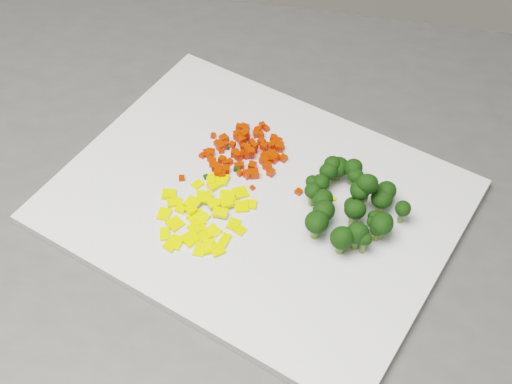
% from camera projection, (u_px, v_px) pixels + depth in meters
% --- Properties ---
extents(counter_block, '(0.94, 0.66, 0.90)m').
position_uv_depth(counter_block, '(277.00, 373.00, 1.12)').
color(counter_block, '#4A4A47').
rests_on(counter_block, ground).
extents(cutting_board, '(0.49, 0.44, 0.01)m').
position_uv_depth(cutting_board, '(256.00, 201.00, 0.76)').
color(cutting_board, silver).
rests_on(cutting_board, counter_block).
extents(carrot_pile, '(0.09, 0.09, 0.03)m').
position_uv_depth(carrot_pile, '(246.00, 145.00, 0.79)').
color(carrot_pile, red).
rests_on(carrot_pile, cutting_board).
extents(pepper_pile, '(0.10, 0.10, 0.01)m').
position_uv_depth(pepper_pile, '(207.00, 209.00, 0.73)').
color(pepper_pile, '#FFEC0D').
rests_on(pepper_pile, cutting_board).
extents(broccoli_pile, '(0.11, 0.11, 0.05)m').
position_uv_depth(broccoli_pile, '(352.00, 200.00, 0.72)').
color(broccoli_pile, black).
rests_on(broccoli_pile, cutting_board).
extents(carrot_cube_0, '(0.01, 0.01, 0.01)m').
position_uv_depth(carrot_cube_0, '(221.00, 147.00, 0.80)').
color(carrot_cube_0, red).
rests_on(carrot_cube_0, carrot_pile).
extents(carrot_cube_1, '(0.01, 0.01, 0.01)m').
position_uv_depth(carrot_cube_1, '(262.00, 142.00, 0.79)').
color(carrot_cube_1, red).
rests_on(carrot_cube_1, carrot_pile).
extents(carrot_cube_2, '(0.01, 0.01, 0.01)m').
position_uv_depth(carrot_cube_2, '(243.00, 151.00, 0.79)').
color(carrot_cube_2, red).
rests_on(carrot_cube_2, carrot_pile).
extents(carrot_cube_3, '(0.01, 0.01, 0.01)m').
position_uv_depth(carrot_cube_3, '(273.00, 137.00, 0.81)').
color(carrot_cube_3, red).
rests_on(carrot_cube_3, carrot_pile).
extents(carrot_cube_4, '(0.01, 0.01, 0.01)m').
position_uv_depth(carrot_cube_4, '(221.00, 150.00, 0.79)').
color(carrot_cube_4, red).
rests_on(carrot_cube_4, carrot_pile).
extents(carrot_cube_5, '(0.01, 0.01, 0.01)m').
position_uv_depth(carrot_cube_5, '(224.00, 139.00, 0.80)').
color(carrot_cube_5, red).
rests_on(carrot_cube_5, carrot_pile).
extents(carrot_cube_6, '(0.01, 0.01, 0.01)m').
position_uv_depth(carrot_cube_6, '(244.00, 151.00, 0.79)').
color(carrot_cube_6, red).
rests_on(carrot_cube_6, carrot_pile).
extents(carrot_cube_7, '(0.01, 0.01, 0.01)m').
position_uv_depth(carrot_cube_7, '(255.00, 146.00, 0.79)').
color(carrot_cube_7, red).
rests_on(carrot_cube_7, carrot_pile).
extents(carrot_cube_8, '(0.01, 0.01, 0.01)m').
position_uv_depth(carrot_cube_8, '(249.00, 175.00, 0.77)').
color(carrot_cube_8, red).
rests_on(carrot_cube_8, carrot_pile).
extents(carrot_cube_9, '(0.01, 0.01, 0.01)m').
position_uv_depth(carrot_cube_9, '(252.00, 166.00, 0.78)').
color(carrot_cube_9, red).
rests_on(carrot_cube_9, carrot_pile).
extents(carrot_cube_10, '(0.01, 0.01, 0.01)m').
position_uv_depth(carrot_cube_10, '(261.00, 135.00, 0.81)').
color(carrot_cube_10, red).
rests_on(carrot_cube_10, carrot_pile).
extents(carrot_cube_11, '(0.01, 0.01, 0.01)m').
position_uv_depth(carrot_cube_11, '(243.00, 145.00, 0.80)').
color(carrot_cube_11, red).
rests_on(carrot_cube_11, carrot_pile).
extents(carrot_cube_12, '(0.01, 0.01, 0.01)m').
position_uv_depth(carrot_cube_12, '(247.00, 155.00, 0.79)').
color(carrot_cube_12, red).
rests_on(carrot_cube_12, carrot_pile).
extents(carrot_cube_13, '(0.01, 0.01, 0.01)m').
position_uv_depth(carrot_cube_13, '(239.00, 156.00, 0.79)').
color(carrot_cube_13, red).
rests_on(carrot_cube_13, carrot_pile).
extents(carrot_cube_14, '(0.01, 0.01, 0.01)m').
position_uv_depth(carrot_cube_14, '(279.00, 141.00, 0.80)').
color(carrot_cube_14, red).
rests_on(carrot_cube_14, carrot_pile).
extents(carrot_cube_15, '(0.01, 0.01, 0.01)m').
position_uv_depth(carrot_cube_15, '(222.00, 160.00, 0.78)').
color(carrot_cube_15, red).
rests_on(carrot_cube_15, carrot_pile).
extents(carrot_cube_16, '(0.01, 0.01, 0.01)m').
position_uv_depth(carrot_cube_16, '(275.00, 141.00, 0.80)').
color(carrot_cube_16, red).
rests_on(carrot_cube_16, carrot_pile).
extents(carrot_cube_17, '(0.01, 0.01, 0.01)m').
position_uv_depth(carrot_cube_17, '(279.00, 147.00, 0.80)').
color(carrot_cube_17, red).
rests_on(carrot_cube_17, carrot_pile).
extents(carrot_cube_18, '(0.01, 0.01, 0.01)m').
position_uv_depth(carrot_cube_18, '(264.00, 161.00, 0.78)').
color(carrot_cube_18, red).
rests_on(carrot_cube_18, carrot_pile).
extents(carrot_cube_19, '(0.01, 0.01, 0.01)m').
position_uv_depth(carrot_cube_19, '(256.00, 134.00, 0.81)').
color(carrot_cube_19, red).
rests_on(carrot_cube_19, carrot_pile).
extents(carrot_cube_20, '(0.01, 0.01, 0.01)m').
position_uv_depth(carrot_cube_20, '(238.00, 137.00, 0.81)').
color(carrot_cube_20, red).
rests_on(carrot_cube_20, carrot_pile).
extents(carrot_cube_21, '(0.01, 0.01, 0.01)m').
position_uv_depth(carrot_cube_21, '(269.00, 155.00, 0.79)').
color(carrot_cube_21, red).
rests_on(carrot_cube_21, carrot_pile).
extents(carrot_cube_22, '(0.01, 0.01, 0.01)m').
position_uv_depth(carrot_cube_22, '(217.00, 143.00, 0.80)').
color(carrot_cube_22, red).
rests_on(carrot_cube_22, carrot_pile).
extents(carrot_cube_23, '(0.01, 0.01, 0.01)m').
position_uv_depth(carrot_cube_23, '(274.00, 139.00, 0.81)').
color(carrot_cube_23, red).
rests_on(carrot_cube_23, carrot_pile).
extents(carrot_cube_24, '(0.01, 0.01, 0.01)m').
position_uv_depth(carrot_cube_24, '(266.00, 129.00, 0.82)').
color(carrot_cube_24, red).
rests_on(carrot_cube_24, carrot_pile).
extents(carrot_cube_25, '(0.01, 0.01, 0.01)m').
position_uv_depth(carrot_cube_25, '(241.00, 135.00, 0.80)').
color(carrot_cube_25, red).
rests_on(carrot_cube_25, carrot_pile).
extents(carrot_cube_26, '(0.01, 0.01, 0.01)m').
position_uv_depth(carrot_cube_26, '(225.00, 145.00, 0.80)').
color(carrot_cube_26, red).
rests_on(carrot_cube_26, carrot_pile).
extents(carrot_cube_27, '(0.01, 0.01, 0.01)m').
position_uv_depth(carrot_cube_27, '(246.00, 135.00, 0.81)').
color(carrot_cube_27, red).
rests_on(carrot_cube_27, carrot_pile).
extents(carrot_cube_28, '(0.01, 0.01, 0.01)m').
position_uv_depth(carrot_cube_28, '(233.00, 145.00, 0.79)').
color(carrot_cube_28, red).
rests_on(carrot_cube_28, carrot_pile).
extents(carrot_cube_29, '(0.01, 0.01, 0.01)m').
position_uv_depth(carrot_cube_29, '(257.00, 131.00, 0.81)').
color(carrot_cube_29, red).
rests_on(carrot_cube_29, carrot_pile).
extents(carrot_cube_30, '(0.01, 0.01, 0.01)m').
position_uv_depth(carrot_cube_30, '(248.00, 174.00, 0.77)').
color(carrot_cube_30, red).
rests_on(carrot_cube_30, carrot_pile).
extents(carrot_cube_31, '(0.01, 0.01, 0.01)m').
position_uv_depth(carrot_cube_31, '(237.00, 166.00, 0.78)').
color(carrot_cube_31, red).
rests_on(carrot_cube_31, carrot_pile).
extents(carrot_cube_32, '(0.01, 0.01, 0.01)m').
position_uv_depth(carrot_cube_32, '(281.00, 147.00, 0.80)').
color(carrot_cube_32, red).
rests_on(carrot_cube_32, carrot_pile).
extents(carrot_cube_33, '(0.01, 0.01, 0.01)m').
position_uv_depth(carrot_cube_33, '(246.00, 173.00, 0.77)').
color(carrot_cube_33, red).
rests_on(carrot_cube_33, carrot_pile).
extents(carrot_cube_34, '(0.01, 0.01, 0.01)m').
position_uv_depth(carrot_cube_34, '(230.00, 162.00, 0.78)').
color(carrot_cube_34, red).
rests_on(carrot_cube_34, carrot_pile).
extents(carrot_cube_35, '(0.01, 0.01, 0.01)m').
position_uv_depth(carrot_cube_35, '(239.00, 127.00, 0.82)').
color(carrot_cube_35, red).
rests_on(carrot_cube_35, carrot_pile).
extents(carrot_cube_36, '(0.01, 0.01, 0.01)m').
position_uv_depth(carrot_cube_36, '(235.00, 153.00, 0.79)').
color(carrot_cube_36, red).
rests_on(carrot_cube_36, carrot_pile).
extents(carrot_cube_37, '(0.01, 0.01, 0.01)m').
position_uv_depth(carrot_cube_37, '(248.00, 149.00, 0.79)').
color(carrot_cube_37, red).
rests_on(carrot_cube_37, carrot_pile).
extents(carrot_cube_38, '(0.01, 0.01, 0.01)m').
position_uv_depth(carrot_cube_38, '(218.00, 173.00, 0.77)').
color(carrot_cube_38, red).
rests_on(carrot_cube_38, carrot_pile).
extents(carrot_cube_39, '(0.01, 0.01, 0.01)m').
position_uv_depth(carrot_cube_39, '(271.00, 155.00, 0.79)').
color(carrot_cube_39, red).
rests_on(carrot_cube_39, carrot_pile).
extents(carrot_cube_40, '(0.01, 0.01, 0.01)m').
position_uv_depth(carrot_cube_40, '(265.00, 155.00, 0.79)').
color(carrot_cube_40, red).
rests_on(carrot_cube_40, carrot_pile).
extents(carrot_cube_41, '(0.01, 0.01, 0.01)m').
position_uv_depth(carrot_cube_41, '(245.00, 149.00, 0.80)').
color(carrot_cube_41, red).
rests_on(carrot_cube_41, carrot_pile).
extents(carrot_cube_42, '(0.01, 0.01, 0.01)m').
position_uv_depth(carrot_cube_42, '(248.00, 150.00, 0.78)').
color(carrot_cube_42, red).
rests_on(carrot_cube_42, carrot_pile).
extents(carrot_cube_43, '(0.01, 0.01, 0.01)m').
position_uv_depth(carrot_cube_43, '(241.00, 166.00, 0.78)').
color(carrot_cube_43, red).
rests_on(carrot_cube_43, carrot_pile).
extents(carrot_cube_44, '(0.01, 0.01, 0.01)m').
position_uv_depth(carrot_cube_44, '(220.00, 167.00, 0.78)').
color(carrot_cube_44, red).
rests_on(carrot_cube_44, carrot_pile).
extents(carrot_cube_45, '(0.01, 0.01, 0.01)m').
position_uv_depth(carrot_cube_45, '(238.00, 155.00, 0.78)').
color(carrot_cube_45, red).
rests_on(carrot_cube_45, carrot_pile).
extents(carrot_cube_46, '(0.01, 0.01, 0.01)m').
position_uv_depth(carrot_cube_46, '(244.00, 128.00, 0.82)').
color(carrot_cube_46, red).
rests_on(carrot_cube_46, carrot_pile).
extents(carrot_cube_47, '(0.01, 0.01, 0.01)m').
position_uv_depth(carrot_cube_47, '(206.00, 153.00, 0.79)').
color(carrot_cube_47, red).
rests_on(carrot_cube_47, carrot_pile).
extents(carrot_cube_48, '(0.01, 0.01, 0.01)m').
position_uv_depth(carrot_cube_48, '(210.00, 153.00, 0.79)').
color(carrot_cube_48, red).
rests_on(carrot_cube_48, carrot_pile).
extents(carrot_cube_49, '(0.01, 0.01, 0.01)m').
position_uv_depth(carrot_cube_49, '(255.00, 174.00, 0.77)').
color(carrot_cube_49, red).
rests_on(carrot_cube_49, carrot_pile).
extents(carrot_cube_50, '(0.01, 0.01, 0.01)m').
position_uv_depth(carrot_cube_50, '(283.00, 158.00, 0.79)').
color(carrot_cube_50, red).
rests_on(carrot_cube_50, carrot_pile).
extents(carrot_cube_51, '(0.01, 0.01, 0.01)m').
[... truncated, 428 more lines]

